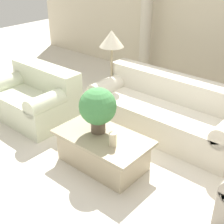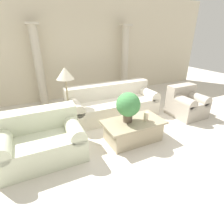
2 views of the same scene
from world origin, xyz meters
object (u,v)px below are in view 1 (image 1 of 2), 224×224
at_px(sofa_long, 166,110).
at_px(floor_lamp, 112,44).
at_px(loveseat, 35,97).
at_px(potted_plant, 98,107).
at_px(coffee_table, 103,150).

distance_m(sofa_long, floor_lamp, 1.40).
xyz_separation_m(loveseat, potted_plant, (1.62, -0.22, 0.44)).
xyz_separation_m(sofa_long, potted_plant, (-0.26, -1.24, 0.45)).
bearing_deg(coffee_table, loveseat, 171.27).
relative_size(potted_plant, floor_lamp, 0.44).
bearing_deg(sofa_long, loveseat, -151.65).
distance_m(loveseat, potted_plant, 1.70).
xyz_separation_m(coffee_table, floor_lamp, (-1.00, 1.33, 0.92)).
relative_size(loveseat, floor_lamp, 1.02).
relative_size(sofa_long, coffee_table, 1.92).
height_order(loveseat, potted_plant, potted_plant).
distance_m(loveseat, coffee_table, 1.76).
bearing_deg(floor_lamp, sofa_long, -2.58).
bearing_deg(coffee_table, floor_lamp, 126.81).
relative_size(coffee_table, floor_lamp, 0.90).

